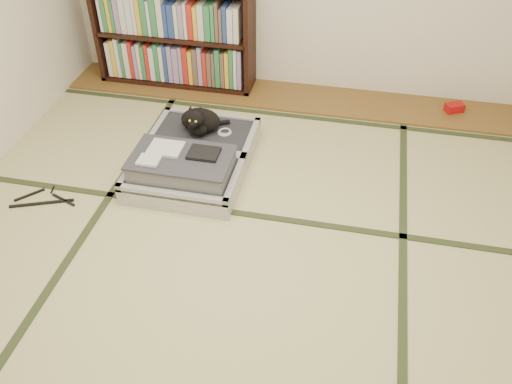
# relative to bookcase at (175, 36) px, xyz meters

# --- Properties ---
(floor) EXTENTS (4.50, 4.50, 0.00)m
(floor) POSITION_rel_bookcase_xyz_m (1.05, -2.07, -0.45)
(floor) COLOR #C1BC81
(floor) RESTS_ON ground
(wood_strip) EXTENTS (4.00, 0.50, 0.02)m
(wood_strip) POSITION_rel_bookcase_xyz_m (1.05, -0.07, -0.44)
(wood_strip) COLOR brown
(wood_strip) RESTS_ON ground
(red_item) EXTENTS (0.17, 0.14, 0.07)m
(red_item) POSITION_rel_bookcase_xyz_m (2.46, -0.04, -0.40)
(red_item) COLOR #A90E0D
(red_item) RESTS_ON wood_strip
(room_shell) EXTENTS (4.50, 4.50, 4.50)m
(room_shell) POSITION_rel_bookcase_xyz_m (1.05, -2.07, 1.01)
(room_shell) COLOR white
(room_shell) RESTS_ON ground
(tatami_borders) EXTENTS (4.00, 4.50, 0.01)m
(tatami_borders) POSITION_rel_bookcase_xyz_m (1.05, -1.57, -0.45)
(tatami_borders) COLOR #2D381E
(tatami_borders) RESTS_ON ground
(bookcase) EXTENTS (1.40, 0.32, 0.92)m
(bookcase) POSITION_rel_bookcase_xyz_m (0.00, 0.00, 0.00)
(bookcase) COLOR black
(bookcase) RESTS_ON wood_strip
(suitcase) EXTENTS (0.78, 1.04, 0.31)m
(suitcase) POSITION_rel_bookcase_xyz_m (0.53, -1.28, -0.34)
(suitcase) COLOR silver
(suitcase) RESTS_ON floor
(cat) EXTENTS (0.35, 0.35, 0.28)m
(cat) POSITION_rel_bookcase_xyz_m (0.51, -0.99, -0.20)
(cat) COLOR black
(cat) RESTS_ON suitcase
(cable_coil) EXTENTS (0.11, 0.11, 0.03)m
(cable_coil) POSITION_rel_bookcase_xyz_m (0.69, -0.96, -0.29)
(cable_coil) COLOR white
(cable_coil) RESTS_ON suitcase
(hanger) EXTENTS (0.44, 0.28, 0.01)m
(hanger) POSITION_rel_bookcase_xyz_m (-0.37, -1.82, -0.44)
(hanger) COLOR black
(hanger) RESTS_ON floor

